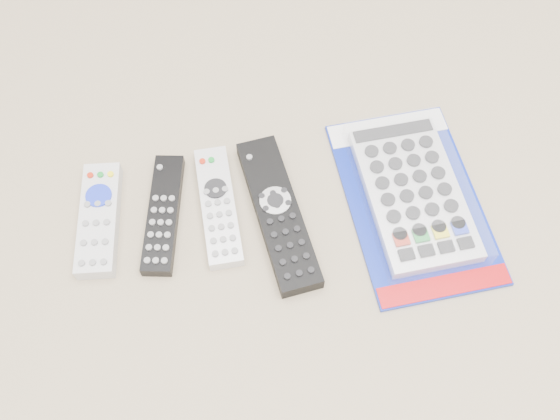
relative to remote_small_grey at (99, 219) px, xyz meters
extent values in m
plane|color=tan|center=(0.25, -0.03, -0.01)|extent=(5.00, 5.00, 0.00)
cube|color=silver|center=(0.00, 0.00, 0.00)|extent=(0.07, 0.18, 0.02)
cylinder|color=#1C31D8|center=(0.00, 0.03, 0.01)|extent=(0.04, 0.04, 0.00)
cube|color=black|center=(0.09, -0.01, 0.00)|extent=(0.08, 0.19, 0.02)
cube|color=silver|center=(0.17, -0.01, 0.00)|extent=(0.05, 0.19, 0.02)
cylinder|color=black|center=(0.17, 0.02, 0.01)|extent=(0.03, 0.03, 0.00)
cube|color=black|center=(0.25, -0.03, 0.00)|extent=(0.08, 0.25, 0.02)
cylinder|color=#B9B9BD|center=(0.25, -0.02, 0.01)|extent=(0.05, 0.05, 0.00)
cube|color=#0E229F|center=(0.44, -0.05, -0.01)|extent=(0.19, 0.31, 0.01)
cube|color=white|center=(0.44, 0.08, -0.01)|extent=(0.18, 0.05, 0.00)
cube|color=#B50C12|center=(0.44, -0.18, -0.01)|extent=(0.18, 0.03, 0.00)
cube|color=silver|center=(0.44, -0.04, 0.00)|extent=(0.13, 0.24, 0.02)
cube|color=white|center=(0.44, -0.04, 0.01)|extent=(0.15, 0.25, 0.03)
camera|label=1|loc=(0.17, -0.45, 0.76)|focal=40.00mm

